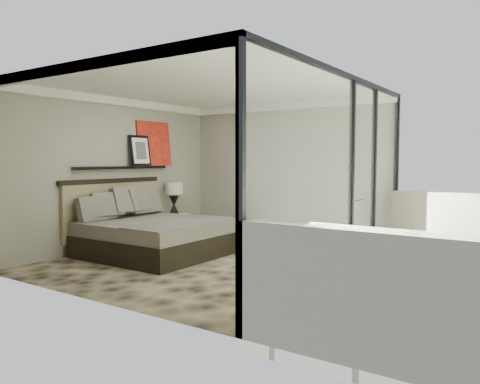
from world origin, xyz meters
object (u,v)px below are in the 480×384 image
Objects in this scene: lounger at (403,265)px; bed at (151,234)px; nightstand at (175,227)px; table_lamp at (174,194)px.

bed is at bearing -168.87° from lounger.
bed is 4.79× the size of nightstand.
table_lamp is at bearing -141.82° from nightstand.
nightstand is at bearing 172.74° from lounger.
nightstand is at bearing 13.49° from table_lamp.
lounger is (4.10, 0.76, -0.18)m from bed.
table_lamp is 4.96m from lounger.
bed is at bearing -37.77° from nightstand.
bed is 1.62m from nightstand.
bed reaches higher than lounger.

